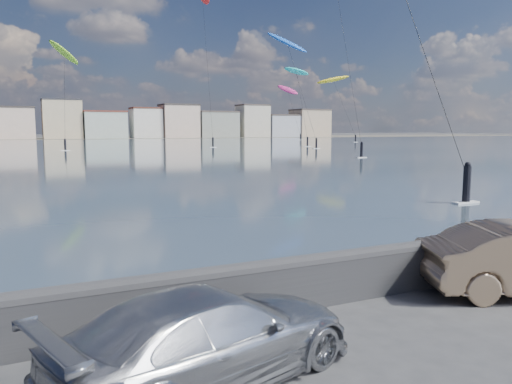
# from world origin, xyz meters

# --- Properties ---
(bay_water) EXTENTS (500.00, 177.00, 0.00)m
(bay_water) POSITION_xyz_m (0.00, 91.50, 0.01)
(bay_water) COLOR #314A5B
(bay_water) RESTS_ON ground
(far_shore_strip) EXTENTS (500.00, 60.00, 0.00)m
(far_shore_strip) POSITION_xyz_m (0.00, 200.00, 0.01)
(far_shore_strip) COLOR #4C473D
(far_shore_strip) RESTS_ON ground
(seawall) EXTENTS (400.00, 0.36, 1.08)m
(seawall) POSITION_xyz_m (0.00, 2.70, 0.58)
(seawall) COLOR #28282B
(seawall) RESTS_ON ground
(far_buildings) EXTENTS (240.79, 13.26, 14.60)m
(far_buildings) POSITION_xyz_m (1.31, 186.00, 6.03)
(far_buildings) COLOR white
(far_buildings) RESTS_ON ground
(car_silver) EXTENTS (5.00, 3.16, 1.35)m
(car_silver) POSITION_xyz_m (-1.28, 0.72, 0.67)
(car_silver) COLOR #AEB0B6
(car_silver) RESTS_ON ground
(kitesurfer_1) EXTENTS (10.77, 11.75, 19.02)m
(kitesurfer_1) POSITION_xyz_m (76.82, 113.22, 17.02)
(kitesurfer_1) COLOR yellow
(kitesurfer_1) RESTS_ON ground
(kitesurfer_6) EXTENTS (8.50, 13.12, 16.92)m
(kitesurfer_6) POSITION_xyz_m (51.98, 90.52, 15.66)
(kitesurfer_6) COLOR #19BFBF
(kitesurfer_6) RESTS_ON ground
(kitesurfer_8) EXTENTS (7.67, 12.29, 22.18)m
(kitesurfer_8) POSITION_xyz_m (43.20, 78.99, 19.34)
(kitesurfer_8) COLOR blue
(kitesurfer_8) RESTS_ON ground
(kitesurfer_9) EXTENTS (5.54, 12.63, 18.75)m
(kitesurfer_9) POSITION_xyz_m (77.17, 140.00, 16.03)
(kitesurfer_9) COLOR #E5338C
(kitesurfer_9) RESTS_ON ground
(kitesurfer_12) EXTENTS (7.08, 19.67, 19.97)m
(kitesurfer_12) POSITION_xyz_m (5.15, 96.61, 17.44)
(kitesurfer_12) COLOR #8CD826
(kitesurfer_12) RESTS_ON ground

